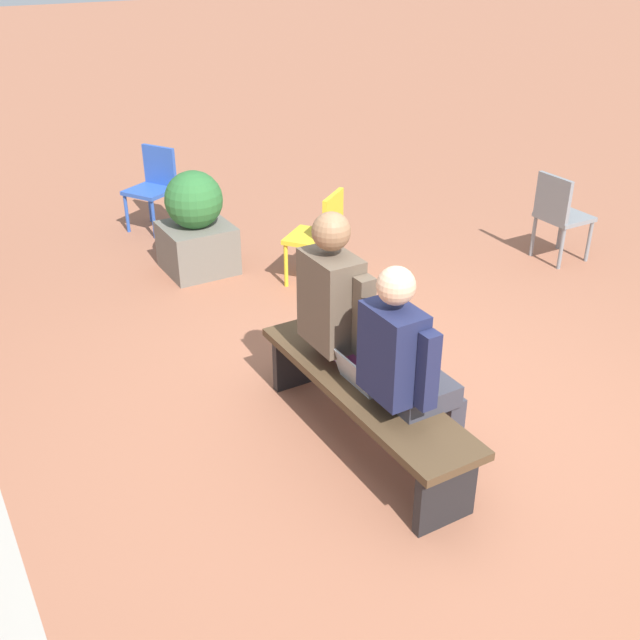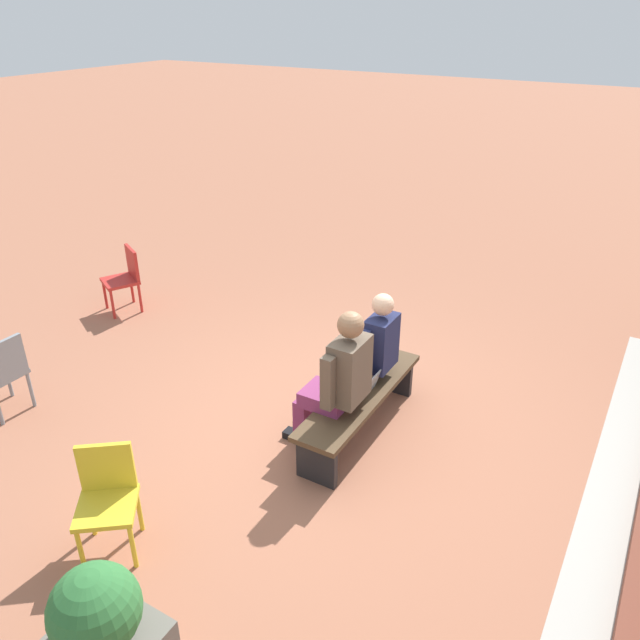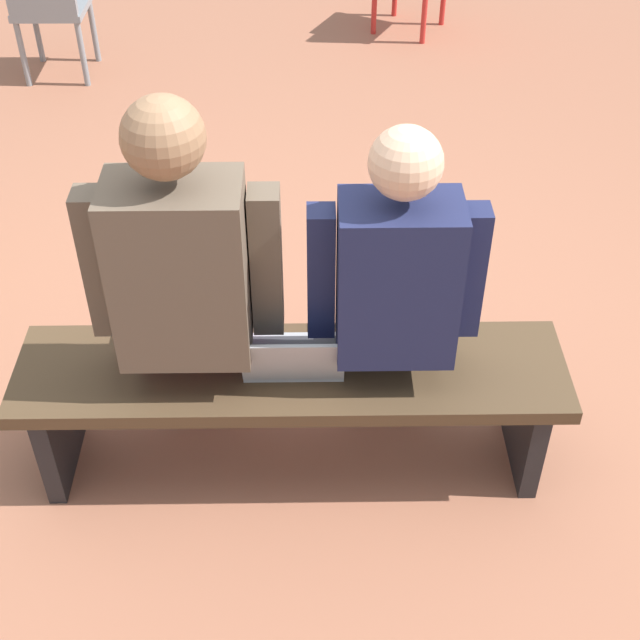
{
  "view_description": "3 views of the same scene",
  "coord_description": "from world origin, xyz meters",
  "views": [
    {
      "loc": [
        -3.15,
        2.44,
        2.86
      ],
      "look_at": [
        0.12,
        0.52,
        0.84
      ],
      "focal_mm": 42.0,
      "sensor_mm": 36.0,
      "label": 1
    },
    {
      "loc": [
        4.3,
        2.44,
        3.69
      ],
      "look_at": [
        -0.16,
        -0.18,
        1.02
      ],
      "focal_mm": 35.0,
      "sensor_mm": 36.0,
      "label": 2
    },
    {
      "loc": [
        -0.12,
        2.44,
        2.43
      ],
      "look_at": [
        -0.14,
        0.78,
        1.04
      ],
      "focal_mm": 50.0,
      "sensor_mm": 36.0,
      "label": 3
    }
  ],
  "objects": [
    {
      "name": "ground_plane",
      "position": [
        0.0,
        0.0,
        0.0
      ],
      "size": [
        60.0,
        60.0,
        0.0
      ],
      "primitive_type": "plane",
      "color": "#9E6047"
    },
    {
      "name": "bench",
      "position": [
        -0.05,
        0.32,
        0.35
      ],
      "size": [
        1.8,
        0.44,
        0.45
      ],
      "color": "#4C3823",
      "rests_on": "ground"
    },
    {
      "name": "person_student",
      "position": [
        -0.38,
        0.26,
        0.71
      ],
      "size": [
        0.53,
        0.67,
        1.33
      ],
      "color": "#383842",
      "rests_on": "ground"
    },
    {
      "name": "person_adult",
      "position": [
        0.26,
        0.25,
        0.75
      ],
      "size": [
        0.59,
        0.74,
        1.42
      ],
      "color": "#7F2D5B",
      "rests_on": "ground"
    },
    {
      "name": "laptop",
      "position": [
        -0.06,
        0.33,
        0.5
      ],
      "size": [
        0.32,
        0.29,
        0.21
      ],
      "color": "#9EA0A5",
      "rests_on": "bench"
    },
    {
      "name": "plastic_chair_by_pillar",
      "position": [
        1.42,
        -2.83,
        0.48
      ],
      "size": [
        0.42,
        0.42,
        0.84
      ],
      "color": "gray",
      "rests_on": "ground"
    }
  ]
}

